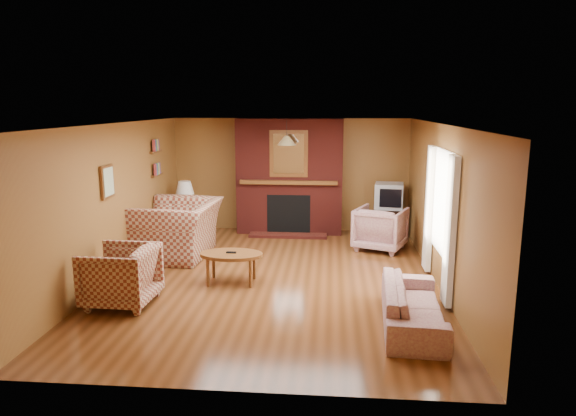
# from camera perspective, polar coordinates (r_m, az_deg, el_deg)

# --- Properties ---
(floor) EXTENTS (6.50, 6.50, 0.00)m
(floor) POSITION_cam_1_polar(r_m,az_deg,el_deg) (8.14, -1.58, -7.82)
(floor) COLOR #4C2810
(floor) RESTS_ON ground
(ceiling) EXTENTS (6.50, 6.50, 0.00)m
(ceiling) POSITION_cam_1_polar(r_m,az_deg,el_deg) (7.69, -1.68, 9.32)
(ceiling) COLOR white
(ceiling) RESTS_ON wall_back
(wall_back) EXTENTS (6.50, 0.00, 6.50)m
(wall_back) POSITION_cam_1_polar(r_m,az_deg,el_deg) (11.02, 0.29, 3.70)
(wall_back) COLOR brown
(wall_back) RESTS_ON floor
(wall_front) EXTENTS (6.50, 0.00, 6.50)m
(wall_front) POSITION_cam_1_polar(r_m,az_deg,el_deg) (4.71, -6.14, -7.00)
(wall_front) COLOR brown
(wall_front) RESTS_ON floor
(wall_left) EXTENTS (0.00, 6.50, 6.50)m
(wall_left) POSITION_cam_1_polar(r_m,az_deg,el_deg) (8.48, -18.66, 0.75)
(wall_left) COLOR brown
(wall_left) RESTS_ON floor
(wall_right) EXTENTS (0.00, 6.50, 6.50)m
(wall_right) POSITION_cam_1_polar(r_m,az_deg,el_deg) (7.94, 16.60, 0.19)
(wall_right) COLOR brown
(wall_right) RESTS_ON floor
(fireplace) EXTENTS (2.20, 0.82, 2.40)m
(fireplace) POSITION_cam_1_polar(r_m,az_deg,el_deg) (10.76, 0.18, 3.42)
(fireplace) COLOR #541712
(fireplace) RESTS_ON floor
(window_right) EXTENTS (0.10, 1.85, 2.00)m
(window_right) POSITION_cam_1_polar(r_m,az_deg,el_deg) (7.76, 16.51, -0.63)
(window_right) COLOR beige
(window_right) RESTS_ON wall_right
(bookshelf) EXTENTS (0.09, 0.55, 0.71)m
(bookshelf) POSITION_cam_1_polar(r_m,az_deg,el_deg) (10.14, -14.28, 5.33)
(bookshelf) COLOR brown
(bookshelf) RESTS_ON wall_left
(botanical_print) EXTENTS (0.05, 0.40, 0.50)m
(botanical_print) POSITION_cam_1_polar(r_m,az_deg,el_deg) (8.14, -19.44, 2.78)
(botanical_print) COLOR brown
(botanical_print) RESTS_ON wall_left
(pendant_light) EXTENTS (0.36, 0.36, 0.48)m
(pendant_light) POSITION_cam_1_polar(r_m,az_deg,el_deg) (9.99, -0.14, 7.52)
(pendant_light) COLOR black
(pendant_light) RESTS_ON ceiling
(plaid_loveseat) EXTENTS (1.40, 1.58, 0.99)m
(plaid_loveseat) POSITION_cam_1_polar(r_m,az_deg,el_deg) (9.38, -12.15, -2.31)
(plaid_loveseat) COLOR maroon
(plaid_loveseat) RESTS_ON floor
(plaid_armchair) EXTENTS (0.93, 0.91, 0.82)m
(plaid_armchair) POSITION_cam_1_polar(r_m,az_deg,el_deg) (7.36, -18.11, -7.16)
(plaid_armchair) COLOR maroon
(plaid_armchair) RESTS_ON floor
(floral_sofa) EXTENTS (0.82, 1.83, 0.52)m
(floral_sofa) POSITION_cam_1_polar(r_m,az_deg,el_deg) (6.60, 13.69, -10.44)
(floral_sofa) COLOR #B6A78D
(floral_sofa) RESTS_ON floor
(floral_armchair) EXTENTS (1.13, 1.14, 0.80)m
(floral_armchair) POSITION_cam_1_polar(r_m,az_deg,el_deg) (9.77, 10.24, -2.25)
(floral_armchair) COLOR #B6A78D
(floral_armchair) RESTS_ON floor
(coffee_table) EXTENTS (0.96, 0.60, 0.49)m
(coffee_table) POSITION_cam_1_polar(r_m,az_deg,el_deg) (7.87, -6.32, -5.37)
(coffee_table) COLOR brown
(coffee_table) RESTS_ON floor
(side_table) EXTENTS (0.43, 0.43, 0.54)m
(side_table) POSITION_cam_1_polar(r_m,az_deg,el_deg) (10.79, -11.26, -1.73)
(side_table) COLOR brown
(side_table) RESTS_ON floor
(table_lamp) EXTENTS (0.37, 0.37, 0.62)m
(table_lamp) POSITION_cam_1_polar(r_m,az_deg,el_deg) (10.67, -11.38, 1.48)
(table_lamp) COLOR silver
(table_lamp) RESTS_ON side_table
(tv_stand) EXTENTS (0.57, 0.52, 0.60)m
(tv_stand) POSITION_cam_1_polar(r_m,az_deg,el_deg) (10.77, 11.04, -1.57)
(tv_stand) COLOR black
(tv_stand) RESTS_ON floor
(crt_tv) EXTENTS (0.62, 0.62, 0.51)m
(crt_tv) POSITION_cam_1_polar(r_m,az_deg,el_deg) (10.65, 11.15, 1.34)
(crt_tv) COLOR #A7A9AF
(crt_tv) RESTS_ON tv_stand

